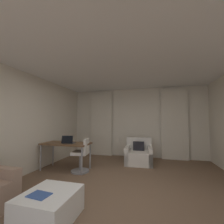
# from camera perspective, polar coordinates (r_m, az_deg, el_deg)

# --- Properties ---
(ground_plane) EXTENTS (12.00, 12.00, 0.00)m
(ground_plane) POSITION_cam_1_polar(r_m,az_deg,el_deg) (3.08, 2.91, -29.74)
(ground_plane) COLOR brown
(wall_window) EXTENTS (5.12, 0.06, 2.60)m
(wall_window) POSITION_cam_1_polar(r_m,az_deg,el_deg) (5.76, 9.20, -4.00)
(wall_window) COLOR beige
(wall_window) RESTS_ON ground
(wall_left) EXTENTS (0.06, 6.12, 2.60)m
(wall_left) POSITION_cam_1_polar(r_m,az_deg,el_deg) (4.12, -34.20, -3.73)
(wall_left) COLOR beige
(wall_left) RESTS_ON ground
(ceiling) EXTENTS (5.12, 6.12, 0.06)m
(ceiling) POSITION_cam_1_polar(r_m,az_deg,el_deg) (3.03, 2.75, 21.23)
(ceiling) COLOR white
(ceiling) RESTS_ON wall_left
(curtain_left_panel) EXTENTS (0.90, 0.06, 2.50)m
(curtain_left_panel) POSITION_cam_1_polar(r_m,az_deg,el_deg) (5.93, -4.31, -4.49)
(curtain_left_panel) COLOR beige
(curtain_left_panel) RESTS_ON ground
(curtain_right_panel) EXTENTS (0.90, 0.06, 2.50)m
(curtain_right_panel) POSITION_cam_1_polar(r_m,az_deg,el_deg) (5.65, 23.11, -4.29)
(curtain_right_panel) COLOR beige
(curtain_right_panel) RESTS_ON ground
(armchair) EXTENTS (0.88, 0.91, 0.79)m
(armchair) POSITION_cam_1_polar(r_m,az_deg,el_deg) (5.00, 10.37, -16.10)
(armchair) COLOR silver
(armchair) RESTS_ON ground
(desk) EXTENTS (1.34, 0.62, 0.74)m
(desk) POSITION_cam_1_polar(r_m,az_deg,el_deg) (4.41, -17.44, -12.22)
(desk) COLOR brown
(desk) RESTS_ON ground
(desk_chair) EXTENTS (0.48, 0.48, 0.88)m
(desk_chair) POSITION_cam_1_polar(r_m,az_deg,el_deg) (4.19, -11.74, -16.76)
(desk_chair) COLOR gray
(desk_chair) RESTS_ON ground
(laptop) EXTENTS (0.34, 0.27, 0.22)m
(laptop) POSITION_cam_1_polar(r_m,az_deg,el_deg) (4.27, -16.63, -11.06)
(laptop) COLOR #2D2D33
(laptop) RESTS_ON desk
(coffee_table) EXTENTS (0.70, 0.74, 0.37)m
(coffee_table) POSITION_cam_1_polar(r_m,az_deg,el_deg) (2.55, -23.21, -30.65)
(coffee_table) COLOR white
(coffee_table) RESTS_ON ground
(magazine_open) EXTENTS (0.30, 0.23, 0.01)m
(magazine_open) POSITION_cam_1_polar(r_m,az_deg,el_deg) (2.43, -26.50, -27.00)
(magazine_open) COLOR #335193
(magazine_open) RESTS_ON coffee_table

